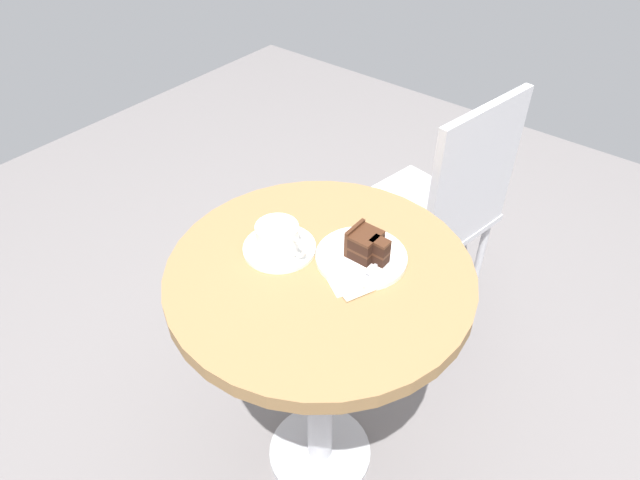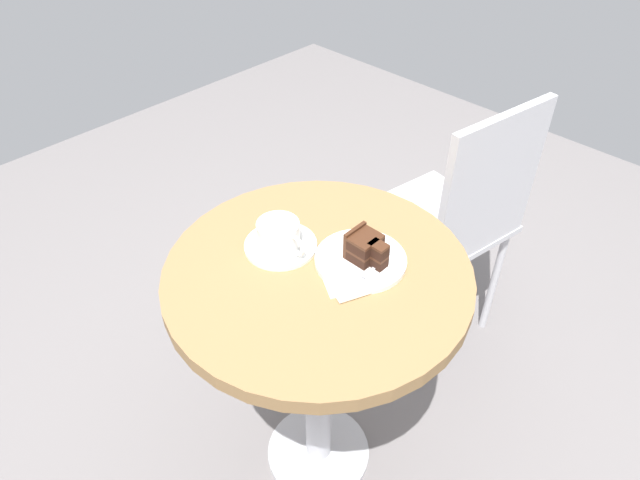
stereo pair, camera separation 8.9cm
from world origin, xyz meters
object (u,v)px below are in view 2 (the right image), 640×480
cake_plate (361,260)px  cafe_chair (457,214)px  napkin (352,275)px  teaspoon (261,236)px  fork (368,274)px  coffee_cup (279,234)px  cake_slice (366,248)px  saucer (281,245)px

cake_plate → cafe_chair: cafe_chair is taller
cake_plate → cafe_chair: (-0.08, 0.53, -0.21)m
cake_plate → napkin: size_ratio=1.14×
teaspoon → cafe_chair: size_ratio=0.09×
teaspoon → cafe_chair: 0.68m
cake_plate → fork: fork is taller
teaspoon → cake_plate: teaspoon is taller
napkin → cake_plate: bearing=108.1°
coffee_cup → cake_slice: cake_slice is taller
coffee_cup → cake_slice: size_ratio=1.44×
coffee_cup → fork: coffee_cup is taller
saucer → teaspoon: bearing=-164.1°
cafe_chair → cake_slice: bearing=18.6°
fork → cake_slice: bearing=-138.1°
fork → cafe_chair: bearing=-174.4°
teaspoon → napkin: bearing=-116.9°
cafe_chair → napkin: bearing=18.6°
cake_slice → fork: cake_slice is taller
saucer → napkin: size_ratio=0.93×
saucer → cafe_chair: cafe_chair is taller
cake_slice → fork: bearing=-41.4°
coffee_cup → napkin: (0.17, 0.04, -0.04)m
saucer → napkin: bearing=13.5°
fork → napkin: size_ratio=0.80×
teaspoon → saucer: bearing=-115.0°
cake_plate → fork: size_ratio=1.41×
coffee_cup → cake_plate: coffee_cup is taller
coffee_cup → cafe_chair: (0.08, 0.62, -0.24)m
saucer → teaspoon: 0.05m
saucer → cake_slice: cake_slice is taller
saucer → cafe_chair: (0.08, 0.62, -0.21)m
cake_plate → cake_slice: 0.04m
coffee_cup → napkin: 0.18m
saucer → teaspoon: teaspoon is taller
cake_plate → napkin: bearing=-71.9°
cake_slice → napkin: 0.06m
saucer → coffee_cup: size_ratio=1.27×
teaspoon → coffee_cup: bearing=-120.1°
saucer → napkin: 0.17m
saucer → napkin: (0.17, 0.04, -0.00)m
napkin → saucer: bearing=-166.5°
teaspoon → cake_slice: bearing=-104.8°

